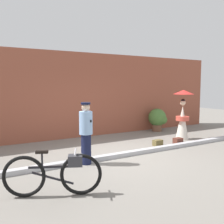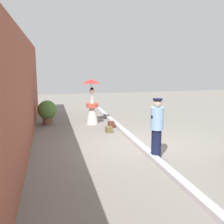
% 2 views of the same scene
% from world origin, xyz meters
% --- Properties ---
extents(ground_plane, '(30.00, 30.00, 0.00)m').
position_xyz_m(ground_plane, '(0.00, 0.00, 0.00)').
color(ground_plane, gray).
extents(building_wall, '(14.00, 0.40, 3.29)m').
position_xyz_m(building_wall, '(0.00, 3.38, 1.64)').
color(building_wall, brown).
rests_on(building_wall, ground_plane).
extents(sidewalk_curb, '(14.00, 0.20, 0.12)m').
position_xyz_m(sidewalk_curb, '(0.00, 0.00, 0.06)').
color(sidewalk_curb, '#B2B2B7').
rests_on(sidewalk_curb, ground_plane).
extents(person_officer, '(0.34, 0.37, 1.60)m').
position_xyz_m(person_officer, '(-1.05, -0.10, 0.85)').
color(person_officer, '#141938').
rests_on(person_officer, ground_plane).
extents(person_with_parasol, '(0.77, 0.77, 1.85)m').
position_xyz_m(person_with_parasol, '(3.39, 0.88, 0.92)').
color(person_with_parasol, silver).
rests_on(person_with_parasol, ground_plane).
extents(potted_plant_by_door, '(0.80, 0.78, 1.00)m').
position_xyz_m(potted_plant_by_door, '(3.74, 2.68, 0.56)').
color(potted_plant_by_door, brown).
rests_on(potted_plant_by_door, ground_plane).
extents(backpack_on_pavement, '(0.29, 0.22, 0.24)m').
position_xyz_m(backpack_on_pavement, '(2.56, 0.26, 0.13)').
color(backpack_on_pavement, '#592D23').
rests_on(backpack_on_pavement, ground_plane).
extents(backpack_spare, '(0.31, 0.21, 0.20)m').
position_xyz_m(backpack_spare, '(1.88, 0.51, 0.11)').
color(backpack_spare, brown).
rests_on(backpack_spare, ground_plane).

